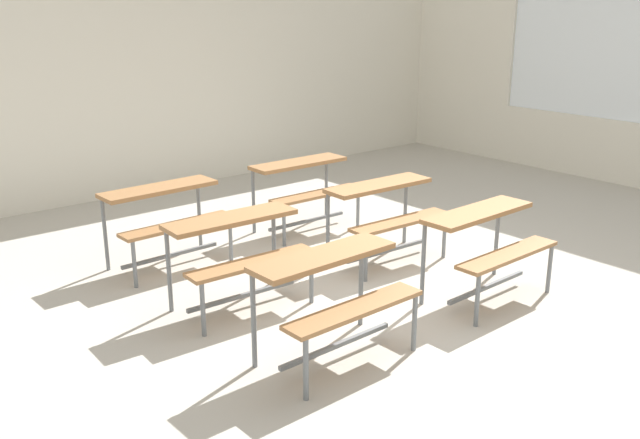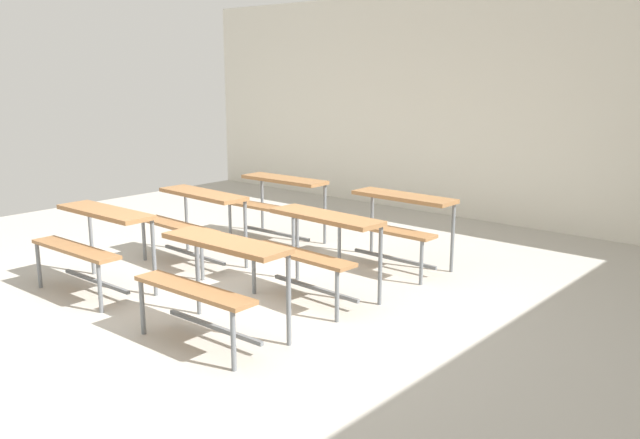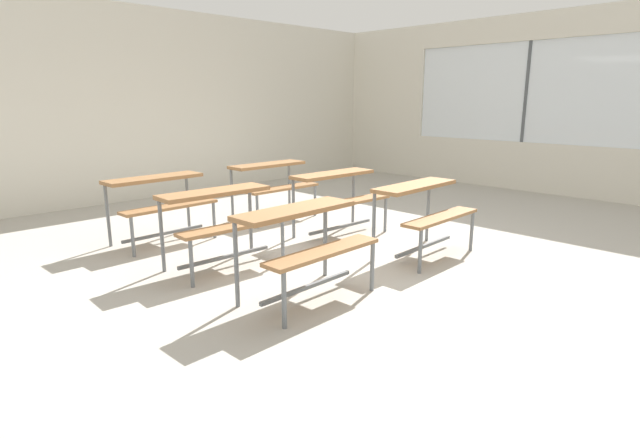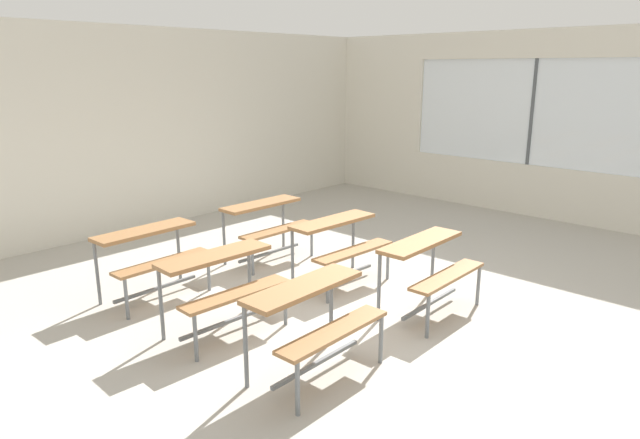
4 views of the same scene
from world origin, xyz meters
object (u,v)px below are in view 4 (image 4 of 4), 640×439
(desk_bench_r0c1, at_px, (430,259))
(desk_bench_r2c0, at_px, (151,247))
(desk_bench_r2c1, at_px, (267,218))
(desk_bench_r0c0, at_px, (314,309))
(desk_bench_r1c0, at_px, (222,275))
(desk_bench_r1c1, at_px, (340,237))

(desk_bench_r0c1, height_order, desk_bench_r2c0, same)
(desk_bench_r2c1, bearing_deg, desk_bench_r0c1, -88.56)
(desk_bench_r0c0, bearing_deg, desk_bench_r0c1, -1.70)
(desk_bench_r2c0, bearing_deg, desk_bench_r0c1, -56.30)
(desk_bench_r1c0, xyz_separation_m, desk_bench_r2c1, (1.65, 1.24, 0.00))
(desk_bench_r0c1, height_order, desk_bench_r2c1, same)
(desk_bench_r0c1, relative_size, desk_bench_r2c0, 1.00)
(desk_bench_r0c0, distance_m, desk_bench_r0c1, 1.65)
(desk_bench_r0c0, height_order, desk_bench_r1c0, same)
(desk_bench_r1c1, bearing_deg, desk_bench_r2c1, 92.70)
(desk_bench_r2c0, bearing_deg, desk_bench_r1c1, -37.63)
(desk_bench_r0c1, xyz_separation_m, desk_bench_r2c0, (-1.68, 2.38, 0.00))
(desk_bench_r0c1, bearing_deg, desk_bench_r2c0, 123.89)
(desk_bench_r1c1, distance_m, desk_bench_r2c0, 2.05)
(desk_bench_r1c1, relative_size, desk_bench_r2c1, 1.01)
(desk_bench_r1c0, bearing_deg, desk_bench_r2c1, 39.03)
(desk_bench_r0c0, relative_size, desk_bench_r2c0, 1.00)
(desk_bench_r2c0, height_order, desk_bench_r2c1, same)
(desk_bench_r0c0, xyz_separation_m, desk_bench_r1c0, (-0.03, 1.14, 0.00))
(desk_bench_r1c0, xyz_separation_m, desk_bench_r1c1, (1.66, 0.01, 0.00))
(desk_bench_r0c0, relative_size, desk_bench_r0c1, 1.00)
(desk_bench_r0c1, distance_m, desk_bench_r2c0, 2.91)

